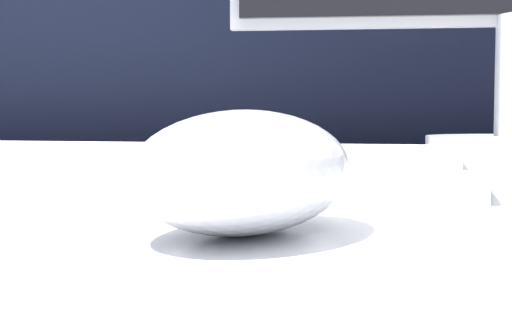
{
  "coord_description": "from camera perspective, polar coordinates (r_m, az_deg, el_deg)",
  "views": [
    {
      "loc": [
        -0.03,
        -0.38,
        0.75
      ],
      "look_at": [
        -0.06,
        -0.1,
        0.74
      ],
      "focal_mm": 50.0,
      "sensor_mm": 36.0,
      "label": 1
    }
  ],
  "objects": [
    {
      "name": "keyboard",
      "position": [
        0.46,
        -9.71,
        -0.4
      ],
      "size": [
        0.43,
        0.19,
        0.02
      ],
      "rotation": [
        0.0,
        0.0,
        -0.13
      ],
      "color": "silver",
      "rests_on": "desk"
    },
    {
      "name": "partition_panel",
      "position": [
        1.12,
        7.71,
        -6.47
      ],
      "size": [
        5.0,
        0.03,
        1.12
      ],
      "color": "black",
      "rests_on": "ground_plane"
    },
    {
      "name": "computer_mouse_near",
      "position": [
        0.26,
        -0.79,
        -0.92
      ],
      "size": [
        0.1,
        0.12,
        0.04
      ],
      "rotation": [
        0.0,
        0.0,
        -0.39
      ],
      "color": "white",
      "rests_on": "desk"
    }
  ]
}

